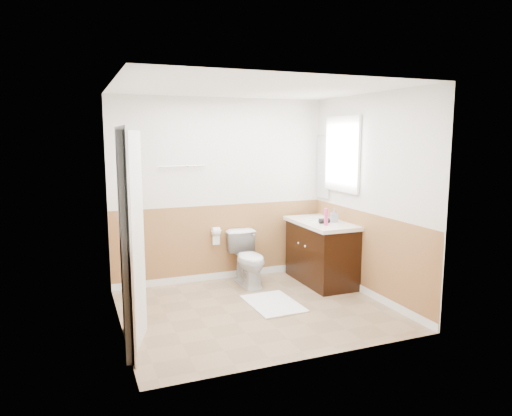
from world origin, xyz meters
name	(u,v)px	position (x,y,z in m)	size (l,w,h in m)	color
floor	(256,310)	(0.00, 0.00, 0.00)	(3.00, 3.00, 0.00)	#8C7051
ceiling	(256,88)	(0.00, 0.00, 2.50)	(3.00, 3.00, 0.00)	white
wall_back	(221,190)	(0.00, 1.30, 1.25)	(3.00, 3.00, 0.00)	silver
wall_front	(312,223)	(0.00, -1.30, 1.25)	(3.00, 3.00, 0.00)	silver
wall_left	(117,211)	(-1.50, 0.00, 1.25)	(3.00, 3.00, 0.00)	silver
wall_right	(369,196)	(1.50, 0.00, 1.25)	(3.00, 3.00, 0.00)	silver
wainscot_back	(222,244)	(0.00, 1.29, 0.50)	(3.00, 3.00, 0.00)	#9F683F
wainscot_front	(309,305)	(0.00, -1.29, 0.50)	(3.00, 3.00, 0.00)	#9F683F
wainscot_left	(121,283)	(-1.49, 0.00, 0.50)	(2.60, 2.60, 0.00)	#9F683F
wainscot_right	(366,256)	(1.49, 0.00, 0.50)	(2.60, 2.60, 0.00)	#9F683F
toilet	(248,259)	(0.25, 0.91, 0.36)	(0.40, 0.70, 0.71)	silver
bath_mat	(273,304)	(0.25, 0.08, 0.01)	(0.55, 0.80, 0.02)	white
vanity_cabinet	(321,254)	(1.21, 0.64, 0.40)	(0.55, 1.10, 0.80)	black
vanity_knob_left	(305,246)	(0.91, 0.54, 0.55)	(0.03, 0.03, 0.03)	silver
vanity_knob_right	(298,243)	(0.91, 0.74, 0.55)	(0.03, 0.03, 0.03)	#B3B3BA
countertop	(321,223)	(1.20, 0.64, 0.83)	(0.60, 1.15, 0.05)	silver
sink_basin	(317,219)	(1.21, 0.79, 0.86)	(0.36, 0.36, 0.02)	white
faucet	(328,214)	(1.39, 0.79, 0.92)	(0.02, 0.02, 0.14)	silver
lotion_bottle	(326,217)	(1.11, 0.36, 0.96)	(0.05, 0.05, 0.22)	#D2366F
soap_dispenser	(334,215)	(1.33, 0.52, 0.94)	(0.08, 0.08, 0.18)	#9094A2
hair_dryer_body	(324,221)	(1.16, 0.49, 0.89)	(0.07, 0.07, 0.14)	black
hair_dryer_handle	(321,223)	(1.13, 0.52, 0.86)	(0.03, 0.03, 0.07)	black
mirror_panel	(323,167)	(1.48, 1.10, 1.55)	(0.02, 0.35, 0.90)	silver
window_frame	(342,154)	(1.47, 0.59, 1.75)	(0.04, 0.80, 1.00)	white
window_glass	(343,154)	(1.49, 0.59, 1.75)	(0.01, 0.70, 0.90)	white
door	(134,242)	(-1.40, -0.45, 1.02)	(0.05, 0.80, 2.04)	white
door_frame	(125,241)	(-1.48, -0.45, 1.03)	(0.02, 0.92, 2.10)	white
door_knob	(136,241)	(-1.34, -0.12, 0.95)	(0.06, 0.06, 0.06)	silver
towel_bar	(182,166)	(-0.55, 1.25, 1.60)	(0.02, 0.02, 0.62)	silver
tp_holder_bar	(216,231)	(-0.10, 1.23, 0.70)	(0.02, 0.02, 0.14)	silver
tp_roll	(216,231)	(-0.10, 1.23, 0.70)	(0.11, 0.11, 0.10)	white
tp_sheet	(216,239)	(-0.10, 1.23, 0.59)	(0.10, 0.01, 0.16)	white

